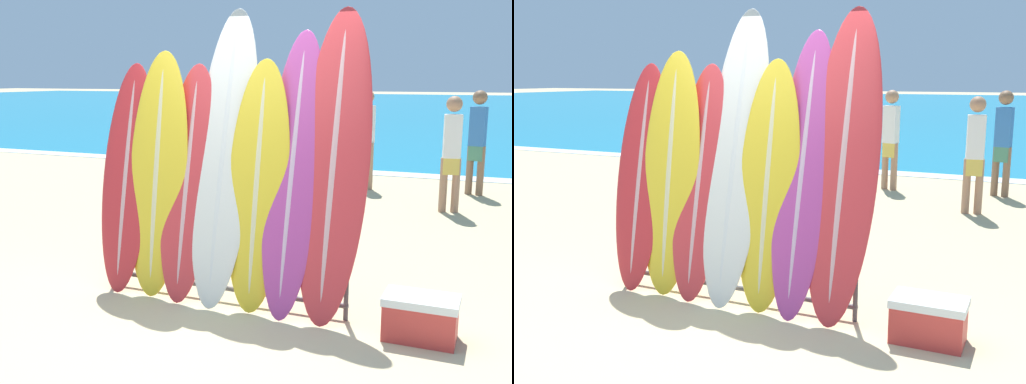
# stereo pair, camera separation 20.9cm
# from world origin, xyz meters

# --- Properties ---
(ground_plane) EXTENTS (160.00, 160.00, 0.00)m
(ground_plane) POSITION_xyz_m (0.00, 0.00, 0.00)
(ground_plane) COLOR #CCB789
(ocean_water) EXTENTS (120.00, 60.00, 0.01)m
(ocean_water) POSITION_xyz_m (0.00, 37.44, 0.00)
(ocean_water) COLOR teal
(ocean_water) RESTS_ON ground_plane
(surfboard_rack) EXTENTS (2.32, 0.04, 0.83)m
(surfboard_rack) POSITION_xyz_m (-0.06, 0.41, 0.45)
(surfboard_rack) COLOR #47474C
(surfboard_rack) RESTS_ON ground_plane
(surfboard_slot_0) EXTENTS (0.53, 0.53, 2.11)m
(surfboard_slot_0) POSITION_xyz_m (-1.04, 0.43, 1.05)
(surfboard_slot_0) COLOR red
(surfboard_slot_0) RESTS_ON ground_plane
(surfboard_slot_1) EXTENTS (0.60, 0.45, 2.21)m
(surfboard_slot_1) POSITION_xyz_m (-0.70, 0.43, 1.11)
(surfboard_slot_1) COLOR yellow
(surfboard_slot_1) RESTS_ON ground_plane
(surfboard_slot_2) EXTENTS (0.52, 0.57, 2.10)m
(surfboard_slot_2) POSITION_xyz_m (-0.39, 0.44, 1.05)
(surfboard_slot_2) COLOR red
(surfboard_slot_2) RESTS_ON ground_plane
(surfboard_slot_3) EXTENTS (0.57, 0.76, 2.58)m
(surfboard_slot_3) POSITION_xyz_m (-0.06, 0.50, 1.29)
(surfboard_slot_3) COLOR silver
(surfboard_slot_3) RESTS_ON ground_plane
(surfboard_slot_4) EXTENTS (0.55, 0.48, 2.13)m
(surfboard_slot_4) POSITION_xyz_m (0.28, 0.43, 1.07)
(surfboard_slot_4) COLOR yellow
(surfboard_slot_4) RESTS_ON ground_plane
(surfboard_slot_5) EXTENTS (0.50, 0.72, 2.38)m
(surfboard_slot_5) POSITION_xyz_m (0.58, 0.47, 1.19)
(surfboard_slot_5) COLOR #B23D8E
(surfboard_slot_5) RESTS_ON ground_plane
(surfboard_slot_6) EXTENTS (0.59, 0.71, 2.55)m
(surfboard_slot_6) POSITION_xyz_m (0.92, 0.50, 1.27)
(surfboard_slot_6) COLOR red
(surfboard_slot_6) RESTS_ON ground_plane
(person_near_water) EXTENTS (0.29, 0.23, 1.71)m
(person_near_water) POSITION_xyz_m (1.47, 4.95, 0.93)
(person_near_water) COLOR #A87A5B
(person_near_water) RESTS_ON ground_plane
(person_mid_beach) EXTENTS (0.29, 0.24, 1.76)m
(person_mid_beach) POSITION_xyz_m (1.74, 6.50, 0.96)
(person_mid_beach) COLOR #846047
(person_mid_beach) RESTS_ON ground_plane
(person_far_left) EXTENTS (0.29, 0.24, 1.75)m
(person_far_left) POSITION_xyz_m (-0.09, 6.34, 0.96)
(person_far_left) COLOR #A87A5B
(person_far_left) RESTS_ON ground_plane
(cooler_box) EXTENTS (0.56, 0.35, 0.34)m
(cooler_box) POSITION_xyz_m (1.69, 0.27, 0.17)
(cooler_box) COLOR red
(cooler_box) RESTS_ON ground_plane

